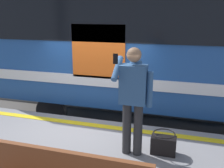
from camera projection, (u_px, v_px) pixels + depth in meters
ground_plane at (91, 155)px, 5.77m from camera, size 25.28×25.28×0.00m
safety_line at (85, 124)px, 5.25m from camera, size 16.52×0.16×0.01m
track_rail_near at (107, 129)px, 6.88m from camera, size 21.91×0.08×0.16m
track_rail_far at (121, 110)px, 8.20m from camera, size 21.91×0.08×0.16m
train_carriage at (181, 36)px, 6.41m from camera, size 9.51×3.00×3.95m
passenger at (133, 93)px, 3.91m from camera, size 0.57×0.55×1.72m
handbag at (163, 144)px, 4.13m from camera, size 0.40×0.36×0.36m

